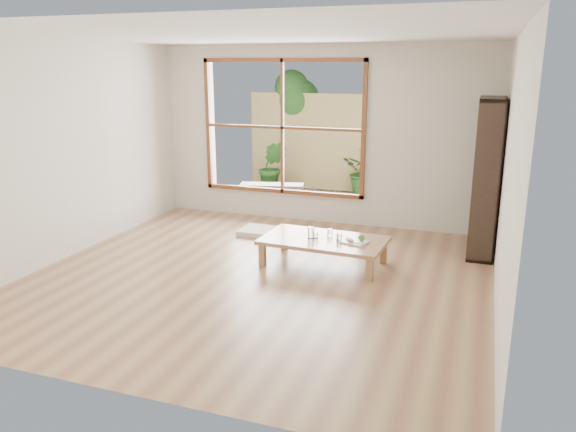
% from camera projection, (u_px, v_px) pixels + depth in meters
% --- Properties ---
extents(ground, '(5.00, 5.00, 0.00)m').
position_uv_depth(ground, '(260.00, 276.00, 6.33)').
color(ground, '#A98454').
rests_on(ground, ground).
extents(low_table, '(1.48, 0.89, 0.32)m').
position_uv_depth(low_table, '(324.00, 242.00, 6.64)').
color(low_table, '#A3724F').
rests_on(low_table, ground).
extents(floor_cushion, '(0.47, 0.47, 0.07)m').
position_uv_depth(floor_cushion, '(258.00, 231.00, 7.93)').
color(floor_cushion, silver).
rests_on(floor_cushion, ground).
extents(bookshelf, '(0.31, 0.87, 1.93)m').
position_uv_depth(bookshelf, '(486.00, 178.00, 6.86)').
color(bookshelf, '#32251C').
rests_on(bookshelf, ground).
extents(glass_tall, '(0.08, 0.08, 0.14)m').
position_uv_depth(glass_tall, '(311.00, 233.00, 6.63)').
color(glass_tall, silver).
rests_on(glass_tall, low_table).
extents(glass_mid, '(0.07, 0.07, 0.09)m').
position_uv_depth(glass_mid, '(339.00, 237.00, 6.55)').
color(glass_mid, silver).
rests_on(glass_mid, low_table).
extents(glass_short, '(0.06, 0.06, 0.08)m').
position_uv_depth(glass_short, '(330.00, 232.00, 6.75)').
color(glass_short, silver).
rests_on(glass_short, low_table).
extents(glass_small, '(0.06, 0.06, 0.07)m').
position_uv_depth(glass_small, '(316.00, 235.00, 6.65)').
color(glass_small, silver).
rests_on(glass_small, low_table).
extents(food_tray, '(0.33, 0.27, 0.09)m').
position_uv_depth(food_tray, '(356.00, 241.00, 6.48)').
color(food_tray, white).
rests_on(food_tray, low_table).
extents(deck, '(2.80, 2.00, 0.05)m').
position_uv_depth(deck, '(305.00, 202.00, 9.76)').
color(deck, '#352C27').
rests_on(deck, ground).
extents(garden_bench, '(1.11, 0.55, 0.34)m').
position_uv_depth(garden_bench, '(272.00, 187.00, 9.47)').
color(garden_bench, '#32251C').
rests_on(garden_bench, deck).
extents(bamboo_fence, '(2.80, 0.06, 1.80)m').
position_uv_depth(bamboo_fence, '(322.00, 143.00, 10.44)').
color(bamboo_fence, tan).
rests_on(bamboo_fence, ground).
extents(shrub_right, '(0.82, 0.72, 0.88)m').
position_uv_depth(shrub_right, '(366.00, 171.00, 10.05)').
color(shrub_right, '#2F5C22').
rests_on(shrub_right, deck).
extents(shrub_left, '(0.58, 0.49, 0.93)m').
position_uv_depth(shrub_left, '(272.00, 167.00, 10.32)').
color(shrub_left, '#2F5C22').
rests_on(shrub_left, deck).
extents(garden_tree, '(1.04, 0.85, 2.22)m').
position_uv_depth(garden_tree, '(293.00, 101.00, 10.74)').
color(garden_tree, '#4C3D2D').
rests_on(garden_tree, ground).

